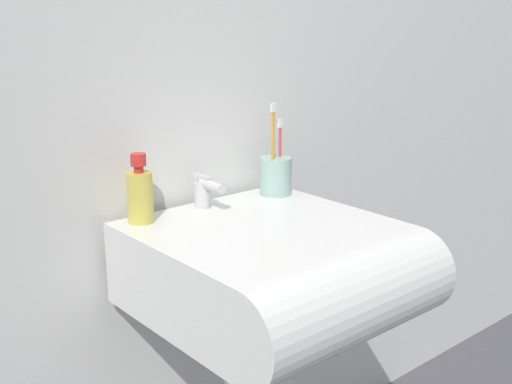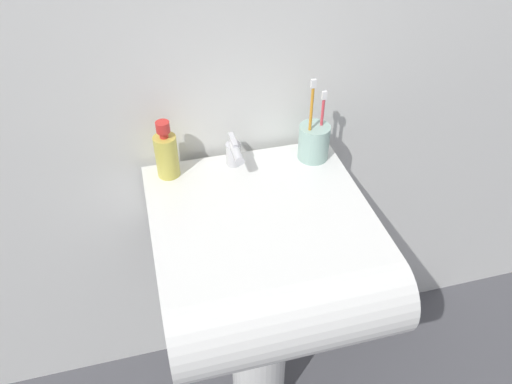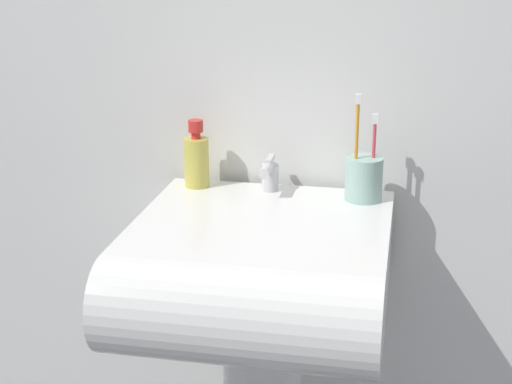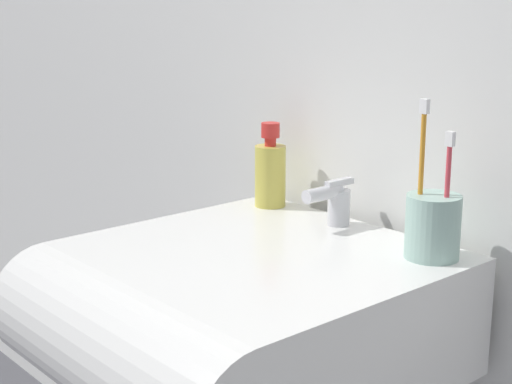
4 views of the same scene
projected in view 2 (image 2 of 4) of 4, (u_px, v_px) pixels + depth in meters
sink_pedestal at (259, 337)px, 1.43m from camera, size 0.16×0.16×0.63m
sink_basin at (267, 256)px, 1.12m from camera, size 0.49×0.53×0.18m
faucet at (234, 153)px, 1.21m from camera, size 0.04×0.10×0.07m
toothbrush_cup at (314, 141)px, 1.23m from camera, size 0.08×0.08×0.22m
soap_bottle at (166, 154)px, 1.17m from camera, size 0.05×0.05×0.15m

